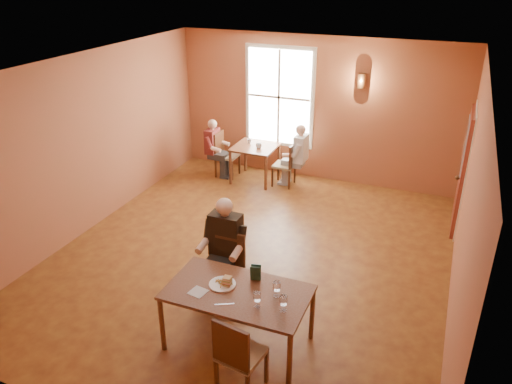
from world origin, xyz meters
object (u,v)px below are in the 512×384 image
at_px(chair_empty, 241,352).
at_px(second_table, 255,163).
at_px(diner_main, 222,261).
at_px(chair_diner_maroon, 227,155).
at_px(diner_white, 286,156).
at_px(chair_diner_main, 224,273).
at_px(diner_maroon, 226,149).
at_px(main_table, 238,318).
at_px(chair_diner_white, 284,164).

relative_size(chair_empty, second_table, 1.14).
height_order(diner_main, chair_diner_maroon, diner_main).
bearing_deg(diner_white, chair_diner_main, -172.41).
bearing_deg(chair_empty, diner_main, 132.18).
xyz_separation_m(chair_diner_main, chair_diner_maroon, (-1.88, 4.11, -0.02)).
xyz_separation_m(chair_empty, diner_maroon, (-2.73, 5.38, 0.11)).
bearing_deg(main_table, chair_diner_main, 127.57).
xyz_separation_m(chair_diner_main, chair_diner_white, (-0.58, 4.11, -0.05)).
relative_size(main_table, chair_diner_maroon, 1.72).
relative_size(diner_main, chair_diner_white, 1.54).
bearing_deg(chair_empty, diner_maroon, 125.67).
distance_m(main_table, chair_diner_maroon, 5.32).
distance_m(chair_diner_white, diner_white, 0.18).
distance_m(chair_diner_maroon, diner_maroon, 0.13).
bearing_deg(chair_diner_white, diner_maroon, 90.00).
bearing_deg(main_table, diner_maroon, 116.83).
bearing_deg(second_table, chair_diner_white, 0.00).
bearing_deg(second_table, chair_diner_maroon, 180.00).
bearing_deg(diner_main, main_table, 128.88).
relative_size(diner_main, diner_white, 1.11).
relative_size(chair_diner_main, chair_empty, 1.02).
height_order(main_table, second_table, main_table).
bearing_deg(diner_maroon, second_table, 90.00).
xyz_separation_m(chair_diner_main, diner_maroon, (-1.91, 4.11, 0.10)).
xyz_separation_m(chair_diner_main, diner_main, (0.00, -0.03, 0.20)).
bearing_deg(diner_main, diner_white, -82.47).
bearing_deg(chair_diner_maroon, diner_maroon, -90.00).
bearing_deg(chair_empty, chair_diner_maroon, 125.42).
distance_m(diner_main, second_table, 4.33).
bearing_deg(diner_maroon, chair_empty, 26.86).
distance_m(diner_main, chair_empty, 1.50).
relative_size(second_table, diner_maroon, 0.71).
relative_size(chair_diner_main, diner_maroon, 0.83).
bearing_deg(chair_diner_main, diner_white, -82.41).
relative_size(chair_diner_main, chair_diner_maroon, 1.04).
relative_size(chair_diner_white, diner_white, 0.72).
relative_size(diner_main, chair_empty, 1.43).
bearing_deg(diner_main, chair_diner_maroon, -65.61).
bearing_deg(diner_white, second_table, 90.00).
bearing_deg(diner_maroon, chair_diner_main, 24.90).
xyz_separation_m(chair_diner_main, diner_white, (-0.55, 4.11, 0.13)).
distance_m(chair_diner_main, diner_main, 0.20).
height_order(second_table, diner_maroon, diner_maroon).
relative_size(chair_empty, diner_maroon, 0.81).
distance_m(diner_main, chair_diner_maroon, 4.55).
xyz_separation_m(chair_diner_main, chair_empty, (0.82, -1.27, -0.01)).
relative_size(main_table, chair_empty, 1.69).
distance_m(chair_diner_white, chair_diner_maroon, 1.30).
bearing_deg(chair_diner_white, chair_diner_maroon, 90.00).
xyz_separation_m(main_table, chair_empty, (0.32, -0.62, 0.10)).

